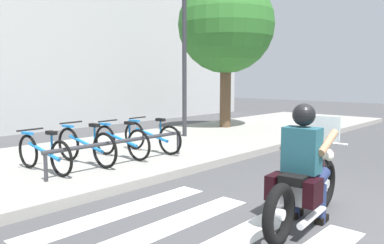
% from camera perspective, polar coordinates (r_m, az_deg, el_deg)
% --- Properties ---
extents(ground_plane, '(48.00, 48.00, 0.00)m').
position_cam_1_polar(ground_plane, '(4.89, 22.26, -14.65)').
color(ground_plane, '#424244').
extents(sidewalk, '(24.00, 4.40, 0.15)m').
position_cam_1_polar(sidewalk, '(8.18, -14.79, -5.35)').
color(sidewalk, gray).
rests_on(sidewalk, ground).
extents(crosswalk_stripe_4, '(2.80, 0.40, 0.01)m').
position_cam_1_polar(crosswalk_stripe_4, '(4.60, -4.30, -15.49)').
color(crosswalk_stripe_4, white).
rests_on(crosswalk_stripe_4, ground).
extents(crosswalk_stripe_5, '(2.80, 0.40, 0.01)m').
position_cam_1_polar(crosswalk_stripe_5, '(5.18, -10.56, -13.04)').
color(crosswalk_stripe_5, white).
rests_on(crosswalk_stripe_5, ground).
extents(motorcycle, '(2.12, 0.69, 1.25)m').
position_cam_1_polar(motorcycle, '(4.77, 16.66, -9.09)').
color(motorcycle, black).
rests_on(motorcycle, ground).
extents(rider, '(0.66, 0.58, 1.45)m').
position_cam_1_polar(rider, '(4.62, 16.44, -4.90)').
color(rider, '#1E4C59').
rests_on(rider, ground).
extents(bicycle_0, '(0.48, 1.59, 0.72)m').
position_cam_1_polar(bicycle_0, '(6.87, -21.32, -4.35)').
color(bicycle_0, black).
rests_on(bicycle_0, sidewalk).
extents(bicycle_1, '(0.48, 1.70, 0.78)m').
position_cam_1_polar(bicycle_1, '(7.25, -15.63, -3.43)').
color(bicycle_1, black).
rests_on(bicycle_1, sidewalk).
extents(bicycle_2, '(0.48, 1.59, 0.75)m').
position_cam_1_polar(bicycle_2, '(7.70, -10.57, -2.82)').
color(bicycle_2, black).
rests_on(bicycle_2, sidewalk).
extents(bicycle_3, '(0.48, 1.65, 0.75)m').
position_cam_1_polar(bicycle_3, '(8.20, -6.10, -2.17)').
color(bicycle_3, black).
rests_on(bicycle_3, sidewalk).
extents(bike_rack, '(3.01, 0.07, 0.49)m').
position_cam_1_polar(bike_rack, '(7.02, -10.45, -3.17)').
color(bike_rack, '#333338').
rests_on(bike_rack, sidewalk).
extents(street_lamp, '(0.28, 0.28, 4.68)m').
position_cam_1_polar(street_lamp, '(10.44, -1.16, 12.46)').
color(street_lamp, '#2D2D33').
rests_on(street_lamp, ground).
extents(tree_near_rack, '(3.07, 3.07, 4.96)m').
position_cam_1_polar(tree_near_rack, '(12.56, 5.12, 14.18)').
color(tree_near_rack, brown).
rests_on(tree_near_rack, ground).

